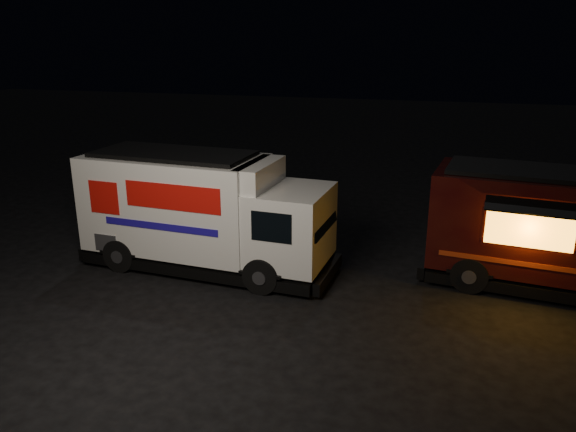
# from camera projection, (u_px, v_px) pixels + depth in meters

# --- Properties ---
(ground) EXTENTS (80.00, 80.00, 0.00)m
(ground) POSITION_uv_depth(u_px,v_px,m) (233.00, 298.00, 12.24)
(ground) COLOR black
(ground) RESTS_ON ground
(white_truck) EXTENTS (6.38, 2.56, 2.83)m
(white_truck) POSITION_uv_depth(u_px,v_px,m) (207.00, 212.00, 13.46)
(white_truck) COLOR white
(white_truck) RESTS_ON ground
(red_truck) EXTENTS (6.01, 2.84, 2.70)m
(red_truck) POSITION_uv_depth(u_px,v_px,m) (561.00, 232.00, 12.31)
(red_truck) COLOR #330E09
(red_truck) RESTS_ON ground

